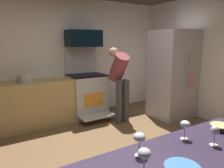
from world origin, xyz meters
TOP-DOWN VIEW (x-y plane):
  - ground_plane at (0.00, 0.00)m, footprint 5.20×4.80m
  - wall_back at (0.00, 2.34)m, footprint 5.20×0.12m
  - lower_cabinet_run at (-0.90, 1.98)m, footprint 2.40×0.60m
  - oven_range at (0.40, 1.97)m, footprint 0.76×0.96m
  - microwave at (0.40, 2.06)m, footprint 0.74×0.38m
  - refrigerator at (2.03, 0.98)m, footprint 0.89×0.76m
  - person_cook at (0.86, 1.35)m, footprint 0.31×0.58m
  - mixing_bowl_small at (0.14, -1.29)m, footprint 0.17×0.17m
  - wine_glass_near at (-0.27, -1.24)m, footprint 0.07×0.07m
  - wine_glass_mid at (-0.83, -1.42)m, footprint 0.08×0.08m
  - wine_glass_far at (-0.17, -1.42)m, footprint 0.06×0.06m
  - wine_glass_extra at (-0.72, -1.25)m, footprint 0.08×0.08m
  - stock_pot at (-0.86, 1.98)m, footprint 0.30×0.30m

SIDE VIEW (x-z plane):
  - ground_plane at x=0.00m, z-range -0.02..0.00m
  - lower_cabinet_run at x=-0.90m, z-range 0.00..0.90m
  - oven_range at x=0.40m, z-range -0.26..1.29m
  - person_cook at x=0.86m, z-range 0.14..1.67m
  - mixing_bowl_small at x=0.14m, z-range 0.90..0.95m
  - refrigerator at x=2.03m, z-range 0.00..1.89m
  - stock_pot at x=-0.86m, z-range 0.90..1.06m
  - wine_glass_far at x=-0.17m, z-range 0.93..1.08m
  - wine_glass_near at x=-0.27m, z-range 0.94..1.09m
  - wine_glass_mid at x=-0.83m, z-range 0.94..1.10m
  - wine_glass_extra at x=-0.72m, z-range 0.94..1.11m
  - wall_back at x=0.00m, z-range 0.00..2.60m
  - microwave at x=0.40m, z-range 1.55..1.90m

